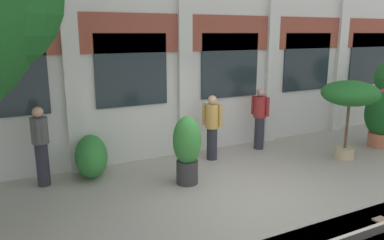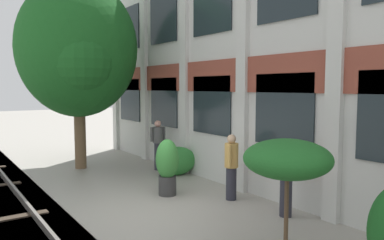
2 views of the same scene
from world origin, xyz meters
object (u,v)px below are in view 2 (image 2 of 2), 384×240
(potted_plant_ribbed_drum, at_px, (167,165))
(resident_watching_tracks, at_px, (286,175))
(resident_by_doorway, at_px, (231,165))
(topiary_hedge, at_px, (177,161))
(broadleaf_tree, at_px, (78,52))
(potted_plant_terracotta_small, at_px, (287,164))
(resident_near_plants, at_px, (158,143))

(potted_plant_ribbed_drum, bearing_deg, resident_watching_tracks, 24.13)
(resident_by_doorway, bearing_deg, topiary_hedge, -42.87)
(potted_plant_ribbed_drum, bearing_deg, resident_by_doorway, 41.48)
(broadleaf_tree, xyz_separation_m, topiary_hedge, (2.78, 2.14, -3.50))
(resident_by_doorway, distance_m, topiary_hedge, 2.97)
(broadleaf_tree, bearing_deg, potted_plant_terracotta_small, 2.62)
(potted_plant_terracotta_small, bearing_deg, topiary_hedge, 163.73)
(broadleaf_tree, distance_m, potted_plant_terracotta_small, 9.05)
(broadleaf_tree, bearing_deg, resident_watching_tracks, 15.68)
(resident_near_plants, xyz_separation_m, topiary_hedge, (1.02, 0.09, -0.44))
(resident_near_plants, distance_m, topiary_hedge, 1.11)
(potted_plant_terracotta_small, bearing_deg, broadleaf_tree, -177.38)
(potted_plant_terracotta_small, bearing_deg, resident_near_plants, 166.68)
(broadleaf_tree, relative_size, potted_plant_ribbed_drum, 4.38)
(potted_plant_ribbed_drum, distance_m, topiary_hedge, 2.19)
(broadleaf_tree, relative_size, resident_near_plants, 3.82)
(potted_plant_ribbed_drum, xyz_separation_m, resident_watching_tracks, (2.83, 1.27, 0.11))
(topiary_hedge, bearing_deg, broadleaf_tree, -142.42)
(potted_plant_ribbed_drum, distance_m, resident_watching_tracks, 3.10)
(potted_plant_terracotta_small, distance_m, resident_near_plants, 7.20)
(resident_watching_tracks, xyz_separation_m, topiary_hedge, (-4.52, 0.09, -0.44))
(potted_plant_terracotta_small, bearing_deg, potted_plant_ribbed_drum, 174.88)
(resident_near_plants, height_order, topiary_hedge, resident_near_plants)
(potted_plant_terracotta_small, xyz_separation_m, resident_watching_tracks, (-1.44, 1.65, -0.69))
(broadleaf_tree, relative_size, resident_by_doorway, 3.92)
(resident_by_doorway, bearing_deg, resident_near_plants, -40.30)
(resident_by_doorway, bearing_deg, broadleaf_tree, -19.57)
(potted_plant_terracotta_small, relative_size, resident_near_plants, 1.18)
(broadleaf_tree, distance_m, resident_by_doorway, 6.75)
(resident_near_plants, bearing_deg, potted_plant_terracotta_small, -1.77)
(potted_plant_terracotta_small, distance_m, resident_watching_tracks, 2.29)
(resident_by_doorway, height_order, topiary_hedge, resident_by_doorway)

